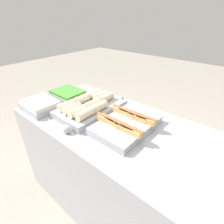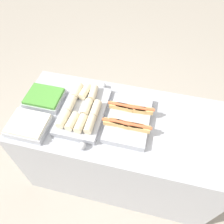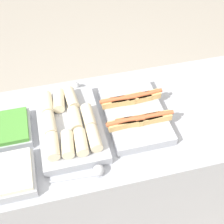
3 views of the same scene
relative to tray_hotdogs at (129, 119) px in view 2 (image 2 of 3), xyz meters
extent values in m
plane|color=#ADA393|center=(-0.04, 0.00, -0.92)|extent=(12.00, 12.00, 0.00)
cube|color=#A8AAB2|center=(-0.04, 0.00, -0.48)|extent=(1.65, 0.76, 0.88)
cube|color=#A8AAB2|center=(0.00, 0.00, -0.01)|extent=(0.30, 0.45, 0.05)
cube|color=tan|center=(0.05, -0.08, 0.03)|extent=(0.13, 0.05, 0.04)
cylinder|color=#CC6038|center=(0.05, -0.08, 0.05)|extent=(0.15, 0.03, 0.02)
cube|color=tan|center=(-0.05, -0.08, 0.03)|extent=(0.13, 0.06, 0.04)
cylinder|color=#CC6038|center=(-0.05, -0.08, 0.05)|extent=(0.15, 0.04, 0.02)
cube|color=tan|center=(0.00, -0.08, 0.03)|extent=(0.13, 0.04, 0.04)
cylinder|color=#CC6038|center=(0.00, -0.08, 0.05)|extent=(0.15, 0.02, 0.02)
cube|color=tan|center=(0.00, 0.08, 0.03)|extent=(0.13, 0.05, 0.04)
cylinder|color=#CC6038|center=(0.00, 0.08, 0.05)|extent=(0.15, 0.03, 0.02)
cube|color=tan|center=(-0.10, -0.08, 0.03)|extent=(0.13, 0.05, 0.04)
cylinder|color=#CC6038|center=(-0.10, -0.08, 0.05)|extent=(0.15, 0.03, 0.02)
cube|color=tan|center=(0.05, 0.08, 0.03)|extent=(0.13, 0.05, 0.04)
cylinder|color=#CC6038|center=(0.05, 0.08, 0.05)|extent=(0.15, 0.03, 0.02)
cube|color=tan|center=(0.10, -0.08, 0.03)|extent=(0.13, 0.04, 0.04)
cylinder|color=#CC6038|center=(0.10, -0.08, 0.05)|extent=(0.15, 0.02, 0.02)
cube|color=tan|center=(-0.10, 0.08, 0.03)|extent=(0.13, 0.04, 0.04)
cylinder|color=#CC6038|center=(-0.10, 0.08, 0.05)|extent=(0.15, 0.02, 0.02)
cube|color=tan|center=(-0.05, 0.08, 0.03)|extent=(0.13, 0.05, 0.04)
cylinder|color=#CC6038|center=(-0.05, 0.08, 0.05)|extent=(0.15, 0.03, 0.02)
cube|color=tan|center=(0.10, 0.08, 0.03)|extent=(0.13, 0.05, 0.04)
cylinder|color=#CC6038|center=(0.10, 0.08, 0.05)|extent=(0.15, 0.03, 0.02)
cube|color=#A8AAB2|center=(-0.35, 0.00, -0.01)|extent=(0.32, 0.51, 0.05)
cylinder|color=beige|center=(-0.45, 0.14, 0.04)|extent=(0.06, 0.14, 0.06)
cylinder|color=beige|center=(-0.38, -0.15, 0.04)|extent=(0.07, 0.14, 0.06)
cylinder|color=beige|center=(-0.45, -0.14, 0.04)|extent=(0.06, 0.14, 0.06)
cylinder|color=beige|center=(-0.25, 0.00, 0.04)|extent=(0.06, 0.14, 0.06)
cylinder|color=beige|center=(-0.32, -0.15, 0.04)|extent=(0.06, 0.14, 0.06)
cylinder|color=beige|center=(-0.31, 0.15, 0.04)|extent=(0.07, 0.14, 0.06)
cylinder|color=beige|center=(-0.32, 0.00, 0.04)|extent=(0.06, 0.14, 0.06)
cylinder|color=beige|center=(-0.45, 0.00, 0.04)|extent=(0.06, 0.14, 0.06)
cylinder|color=beige|center=(-0.38, 0.15, 0.04)|extent=(0.07, 0.14, 0.06)
cylinder|color=beige|center=(-0.25, -0.14, 0.04)|extent=(0.06, 0.14, 0.06)
cube|color=#A8AAB2|center=(-0.69, -0.23, -0.01)|extent=(0.29, 0.24, 0.05)
cube|color=silver|center=(-0.69, -0.23, 0.02)|extent=(0.27, 0.22, 0.02)
cube|color=#A8AAB2|center=(-0.69, 0.05, -0.01)|extent=(0.29, 0.24, 0.05)
cube|color=#4C9338|center=(-0.69, 0.05, 0.02)|extent=(0.27, 0.22, 0.02)
cylinder|color=#B2B5BA|center=(-0.38, -0.29, -0.03)|extent=(0.23, 0.02, 0.01)
sphere|color=#B2B5BA|center=(-0.26, -0.29, -0.01)|extent=(0.05, 0.05, 0.05)
cylinder|color=#B2B5BA|center=(-0.38, 0.29, -0.03)|extent=(0.21, 0.03, 0.01)
sphere|color=#B2B5BA|center=(-0.27, 0.29, -0.01)|extent=(0.05, 0.05, 0.05)
camera|label=1|loc=(0.56, -0.81, 0.65)|focal=28.00mm
camera|label=2|loc=(0.11, -0.96, 1.29)|focal=35.00mm
camera|label=3|loc=(-0.39, -1.05, 1.23)|focal=50.00mm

